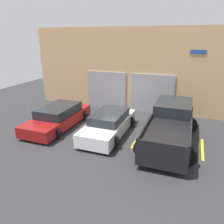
{
  "coord_description": "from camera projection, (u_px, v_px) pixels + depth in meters",
  "views": [
    {
      "loc": [
        3.87,
        -11.32,
        4.95
      ],
      "look_at": [
        0.0,
        -0.86,
        1.1
      ],
      "focal_mm": 35.0,
      "sensor_mm": 36.0,
      "label": 1
    }
  ],
  "objects": [
    {
      "name": "parking_stripe_far_left",
      "position": [
        37.0,
        123.0,
        13.25
      ],
      "size": [
        0.12,
        2.2,
        0.01
      ],
      "primitive_type": "cube",
      "color": "gold",
      "rests_on": "ground"
    },
    {
      "name": "shophouse_building",
      "position": [
        133.0,
        71.0,
        14.94
      ],
      "size": [
        14.63,
        0.68,
        5.59
      ],
      "color": "tan",
      "rests_on": "ground"
    },
    {
      "name": "ground_plane",
      "position": [
        117.0,
        125.0,
        12.92
      ],
      "size": [
        28.0,
        28.0,
        0.0
      ],
      "primitive_type": "plane",
      "color": "#2D2D30"
    },
    {
      "name": "parking_stripe_right",
      "position": [
        202.0,
        149.0,
        10.17
      ],
      "size": [
        0.12,
        2.2,
        0.01
      ],
      "primitive_type": "cube",
      "color": "gold",
      "rests_on": "ground"
    },
    {
      "name": "parking_stripe_left",
      "position": [
        83.0,
        130.0,
        12.22
      ],
      "size": [
        0.12,
        2.2,
        0.01
      ],
      "primitive_type": "cube",
      "color": "gold",
      "rests_on": "ground"
    },
    {
      "name": "sedan_side",
      "position": [
        58.0,
        117.0,
        12.58
      ],
      "size": [
        2.22,
        4.74,
        1.21
      ],
      "color": "maroon",
      "rests_on": "ground"
    },
    {
      "name": "parking_stripe_centre",
      "position": [
        137.0,
        139.0,
        11.19
      ],
      "size": [
        0.12,
        2.2,
        0.01
      ],
      "primitive_type": "cube",
      "color": "gold",
      "rests_on": "ground"
    },
    {
      "name": "pickup_truck",
      "position": [
        170.0,
        126.0,
        10.66
      ],
      "size": [
        2.61,
        5.54,
        1.73
      ],
      "color": "black",
      "rests_on": "ground"
    },
    {
      "name": "sedan_white",
      "position": [
        109.0,
        124.0,
        11.54
      ],
      "size": [
        2.12,
        4.47,
        1.22
      ],
      "color": "white",
      "rests_on": "ground"
    }
  ]
}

